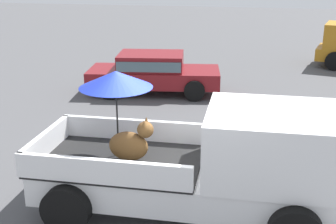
% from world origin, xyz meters
% --- Properties ---
extents(ground_plane, '(80.00, 80.00, 0.00)m').
position_xyz_m(ground_plane, '(0.00, 0.00, 0.00)').
color(ground_plane, '#4C4C4F').
extents(pickup_truck_main, '(5.11, 2.38, 2.39)m').
position_xyz_m(pickup_truck_main, '(0.43, 0.02, 0.98)').
color(pickup_truck_main, black).
rests_on(pickup_truck_main, ground).
extents(parked_sedan_near, '(4.52, 2.47, 1.33)m').
position_xyz_m(parked_sedan_near, '(-2.40, 7.13, 0.74)').
color(parked_sedan_near, black).
rests_on(parked_sedan_near, ground).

